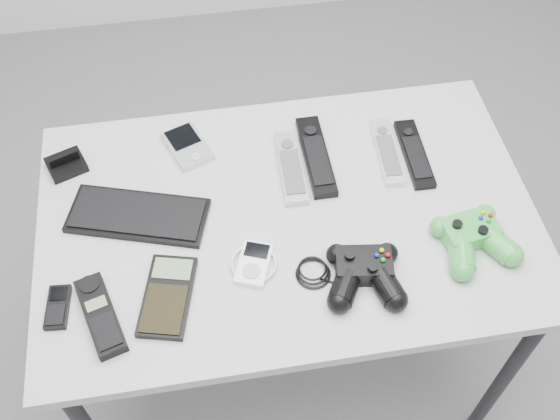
{
  "coord_description": "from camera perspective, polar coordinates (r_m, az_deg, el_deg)",
  "views": [
    {
      "loc": [
        -0.09,
        -0.74,
        1.84
      ],
      "look_at": [
        0.04,
        0.07,
        0.73
      ],
      "focal_mm": 42.0,
      "sensor_mm": 36.0,
      "label": 1
    }
  ],
  "objects": [
    {
      "name": "cordless_handset",
      "position": [
        1.3,
        -15.37,
        -8.81
      ],
      "size": [
        0.1,
        0.18,
        0.03
      ],
      "primitive_type": "cube",
      "rotation": [
        0.0,
        0.0,
        0.29
      ],
      "color": "black",
      "rests_on": "desk"
    },
    {
      "name": "remote_black_a",
      "position": [
        1.49,
        3.16,
        4.75
      ],
      "size": [
        0.05,
        0.23,
        0.02
      ],
      "primitive_type": "cube",
      "rotation": [
        0.0,
        0.0,
        0.0
      ],
      "color": "black",
      "rests_on": "desk"
    },
    {
      "name": "mobile_phone",
      "position": [
        1.34,
        -18.79,
        -7.99
      ],
      "size": [
        0.05,
        0.1,
        0.02
      ],
      "primitive_type": "cube",
      "rotation": [
        0.0,
        0.0,
        -0.09
      ],
      "color": "black",
      "rests_on": "desk"
    },
    {
      "name": "remote_silver_b",
      "position": [
        1.52,
        9.3,
        5.06
      ],
      "size": [
        0.06,
        0.2,
        0.02
      ],
      "primitive_type": "cube",
      "rotation": [
        0.0,
        0.0,
        -0.06
      ],
      "color": "silver",
      "rests_on": "desk"
    },
    {
      "name": "floor",
      "position": [
        1.98,
        -0.77,
        -14.54
      ],
      "size": [
        3.5,
        3.5,
        0.0
      ],
      "primitive_type": "plane",
      "color": "slate",
      "rests_on": "ground"
    },
    {
      "name": "controller_black",
      "position": [
        1.3,
        7.37,
        -5.35
      ],
      "size": [
        0.28,
        0.2,
        0.05
      ],
      "primitive_type": null,
      "rotation": [
        0.0,
        0.0,
        -0.13
      ],
      "color": "black",
      "rests_on": "desk"
    },
    {
      "name": "pda",
      "position": [
        1.52,
        -8.07,
        5.57
      ],
      "size": [
        0.12,
        0.15,
        0.02
      ],
      "primitive_type": "cube",
      "rotation": [
        0.0,
        0.0,
        0.37
      ],
      "color": "#B8B7BF",
      "rests_on": "desk"
    },
    {
      "name": "pda_keyboard",
      "position": [
        1.42,
        -12.26,
        -0.43
      ],
      "size": [
        0.31,
        0.2,
        0.02
      ],
      "primitive_type": "cube",
      "rotation": [
        0.0,
        0.0,
        -0.3
      ],
      "color": "black",
      "rests_on": "desk"
    },
    {
      "name": "dock_bracket",
      "position": [
        1.54,
        -18.21,
        4.04
      ],
      "size": [
        0.1,
        0.1,
        0.04
      ],
      "primitive_type": "cube",
      "rotation": [
        0.0,
        0.0,
        0.37
      ],
      "color": "black",
      "rests_on": "desk"
    },
    {
      "name": "remote_silver_a",
      "position": [
        1.47,
        0.97,
        3.76
      ],
      "size": [
        0.06,
        0.21,
        0.02
      ],
      "primitive_type": "cube",
      "rotation": [
        0.0,
        0.0,
        -0.03
      ],
      "color": "#B8B7BF",
      "rests_on": "desk"
    },
    {
      "name": "mp3_player",
      "position": [
        1.32,
        -2.3,
        -4.67
      ],
      "size": [
        0.12,
        0.13,
        0.02
      ],
      "primitive_type": "cube",
      "rotation": [
        0.0,
        0.0,
        -0.37
      ],
      "color": "white",
      "rests_on": "desk"
    },
    {
      "name": "remote_black_b",
      "position": [
        1.53,
        11.62,
        4.86
      ],
      "size": [
        0.05,
        0.2,
        0.02
      ],
      "primitive_type": "cube",
      "rotation": [
        0.0,
        0.0,
        -0.03
      ],
      "color": "black",
      "rests_on": "desk"
    },
    {
      "name": "calculator",
      "position": [
        1.3,
        -9.77,
        -7.39
      ],
      "size": [
        0.13,
        0.2,
        0.02
      ],
      "primitive_type": "cube",
      "rotation": [
        0.0,
        0.0,
        -0.25
      ],
      "color": "black",
      "rests_on": "desk"
    },
    {
      "name": "controller_green",
      "position": [
        1.39,
        16.5,
        -2.22
      ],
      "size": [
        0.18,
        0.19,
        0.05
      ],
      "primitive_type": null,
      "rotation": [
        0.0,
        0.0,
        0.15
      ],
      "color": "#248634",
      "rests_on": "desk"
    },
    {
      "name": "desk",
      "position": [
        1.45,
        0.66,
        -1.83
      ],
      "size": [
        1.06,
        0.68,
        0.71
      ],
      "color": "#A9A8AB",
      "rests_on": "floor"
    }
  ]
}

